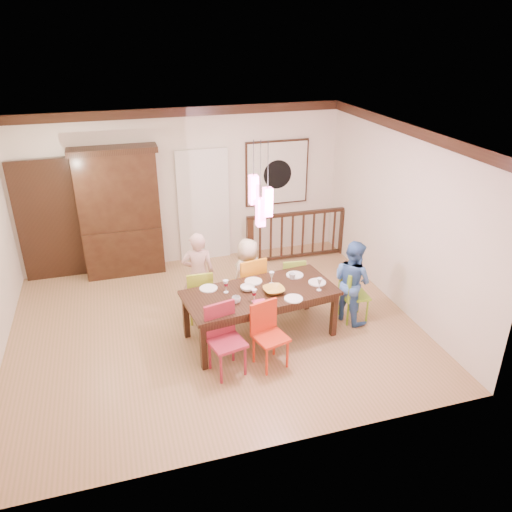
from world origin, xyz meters
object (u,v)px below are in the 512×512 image
object	(u,v)px
chair_end_right	(355,291)
person_far_mid	(248,275)
person_far_left	(198,274)
balustrade	(298,234)
chair_far_left	(199,291)
china_hutch	(120,212)
person_end_right	(352,281)
dining_table	(260,296)

from	to	relation	value
chair_end_right	person_far_mid	bearing A→B (deg)	64.93
chair_end_right	person_far_left	xyz separation A→B (m)	(-2.26, 0.86, 0.19)
balustrade	person_far_mid	size ratio (longest dim) A/B	1.70
chair_far_left	china_hutch	distance (m)	2.33
chair_far_left	person_far_mid	world-z (taller)	person_far_mid
person_end_right	person_far_left	bearing A→B (deg)	46.93
balustrade	person_end_right	bearing A→B (deg)	-89.07
person_far_left	person_end_right	bearing A→B (deg)	168.12
china_hutch	balustrade	world-z (taller)	china_hutch
china_hutch	balustrade	distance (m)	3.34
chair_far_left	person_end_right	bearing A→B (deg)	164.83
chair_far_left	person_far_mid	xyz separation A→B (m)	(0.81, 0.11, 0.10)
person_far_mid	chair_end_right	bearing A→B (deg)	126.91
dining_table	china_hutch	world-z (taller)	china_hutch
person_far_left	person_far_mid	distance (m)	0.79
chair_far_left	person_end_right	world-z (taller)	person_end_right
chair_end_right	person_far_left	size ratio (longest dim) A/B	0.63
chair_end_right	person_far_left	distance (m)	2.42
person_end_right	person_far_mid	bearing A→B (deg)	39.32
person_far_mid	person_end_right	distance (m)	1.62
china_hutch	chair_far_left	bearing A→B (deg)	-63.18
chair_end_right	china_hutch	xyz separation A→B (m)	(-3.30, 2.68, 0.68)
chair_far_left	person_far_left	world-z (taller)	person_far_left
chair_end_right	balustrade	distance (m)	2.33
chair_end_right	person_end_right	bearing A→B (deg)	73.20
chair_end_right	person_end_right	xyz separation A→B (m)	(-0.05, 0.02, 0.17)
china_hutch	person_end_right	world-z (taller)	china_hutch
chair_end_right	balustrade	bearing A→B (deg)	4.34
chair_far_left	balustrade	xyz separation A→B (m)	(2.24, 1.65, 0.00)
person_far_mid	chair_far_left	bearing A→B (deg)	-17.22
chair_far_left	balustrade	distance (m)	2.78
person_far_left	person_end_right	size ratio (longest dim) A/B	1.04
dining_table	person_end_right	xyz separation A→B (m)	(1.48, 0.05, -0.01)
person_far_left	balustrade	bearing A→B (deg)	-137.33
dining_table	chair_far_left	xyz separation A→B (m)	(-0.76, 0.72, -0.17)
dining_table	person_end_right	size ratio (longest dim) A/B	1.71
dining_table	balustrade	world-z (taller)	balustrade
balustrade	person_far_left	distance (m)	2.66
balustrade	person_far_left	world-z (taller)	person_far_left
chair_far_left	china_hutch	bearing A→B (deg)	-61.78
china_hutch	balustrade	bearing A→B (deg)	-6.08
chair_far_left	person_end_right	size ratio (longest dim) A/B	0.66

